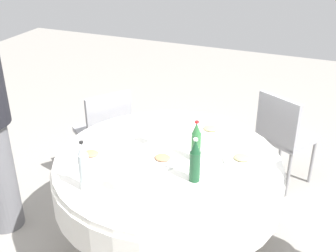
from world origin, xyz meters
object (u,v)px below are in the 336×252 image
at_px(plate_mid, 242,159).
at_px(plate_near, 91,155).
at_px(wine_glass_north, 118,177).
at_px(plate_south, 163,159).
at_px(dining_table, 168,177).
at_px(bottle_clear_left, 84,167).
at_px(bottle_green_east, 196,142).
at_px(chair_inner, 105,129).
at_px(plate_west, 211,130).
at_px(wine_glass_outer, 152,130).
at_px(bottle_dark_green_rear, 195,161).
at_px(chair_far, 283,133).

relative_size(plate_mid, plate_near, 1.09).
xyz_separation_m(wine_glass_north, plate_south, (0.11, 0.40, -0.08)).
relative_size(dining_table, bottle_clear_left, 4.77).
xyz_separation_m(bottle_green_east, plate_mid, (0.29, 0.09, -0.12)).
bearing_deg(plate_mid, chair_inner, 161.33).
relative_size(bottle_clear_left, plate_near, 1.43).
bearing_deg(dining_table, chair_inner, 144.44).
relative_size(bottle_clear_left, plate_mid, 1.31).
xyz_separation_m(bottle_green_east, plate_near, (-0.65, -0.23, -0.12)).
xyz_separation_m(plate_mid, plate_west, (-0.31, 0.32, 0.00)).
xyz_separation_m(plate_near, chair_inner, (-0.34, 0.76, -0.23)).
xyz_separation_m(dining_table, bottle_green_east, (0.17, 0.06, 0.27)).
height_order(plate_near, chair_inner, chair_inner).
relative_size(wine_glass_outer, plate_west, 0.66).
relative_size(wine_glass_north, chair_inner, 0.15).
xyz_separation_m(wine_glass_north, plate_west, (0.28, 0.91, -0.08)).
height_order(plate_south, plate_west, same).
distance_m(bottle_dark_green_rear, bottle_clear_left, 0.65).
bearing_deg(wine_glass_outer, wine_glass_north, -85.45).
xyz_separation_m(wine_glass_outer, plate_near, (-0.30, -0.31, -0.10)).
xyz_separation_m(bottle_dark_green_rear, plate_near, (-0.72, 0.00, -0.12)).
bearing_deg(plate_south, plate_near, -164.15).
height_order(dining_table, plate_south, plate_south).
xyz_separation_m(bottle_green_east, plate_south, (-0.19, -0.10, -0.12)).
relative_size(bottle_green_east, chair_far, 0.32).
bearing_deg(bottle_green_east, chair_far, 67.03).
xyz_separation_m(bottle_dark_green_rear, plate_mid, (0.22, 0.33, -0.12)).
xyz_separation_m(bottle_dark_green_rear, wine_glass_north, (-0.37, -0.27, -0.04)).
bearing_deg(bottle_green_east, bottle_dark_green_rear, -72.84).
relative_size(plate_south, plate_mid, 0.96).
xyz_separation_m(bottle_clear_left, chair_inner, (-0.51, 1.09, -0.37)).
bearing_deg(bottle_clear_left, dining_table, 57.37).
relative_size(bottle_clear_left, wine_glass_outer, 2.06).
height_order(dining_table, wine_glass_outer, wine_glass_outer).
bearing_deg(plate_west, bottle_dark_green_rear, -81.55).
bearing_deg(plate_west, bottle_green_east, -86.68).
bearing_deg(bottle_dark_green_rear, plate_west, 98.45).
distance_m(bottle_green_east, chair_inner, 1.18).
bearing_deg(bottle_clear_left, bottle_green_east, 48.95).
xyz_separation_m(wine_glass_north, chair_far, (0.74, 1.54, -0.32)).
distance_m(dining_table, wine_glass_outer, 0.34).
xyz_separation_m(bottle_clear_left, plate_west, (0.46, 0.97, -0.14)).
xyz_separation_m(bottle_green_east, plate_west, (-0.02, 0.41, -0.12)).
bearing_deg(bottle_clear_left, plate_mid, 40.07).
xyz_separation_m(dining_table, plate_mid, (0.46, 0.16, 0.16)).
xyz_separation_m(bottle_dark_green_rear, bottle_clear_left, (-0.56, -0.33, 0.02)).
bearing_deg(chair_inner, bottle_green_east, -82.30).
distance_m(wine_glass_outer, plate_west, 0.48).
xyz_separation_m(plate_south, plate_west, (0.17, 0.52, 0.00)).
bearing_deg(plate_south, dining_table, 59.25).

